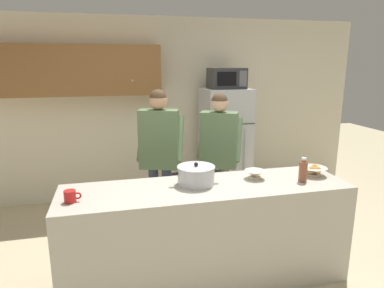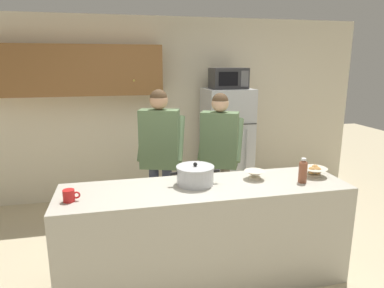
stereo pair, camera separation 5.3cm
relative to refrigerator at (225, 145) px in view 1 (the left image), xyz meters
name	(u,v)px [view 1 (the left image)]	position (x,y,z in m)	size (l,w,h in m)	color
ground_plane	(206,279)	(-0.80, -1.85, -0.81)	(14.00, 14.00, 0.00)	#C6B793
back_wall_unit	(148,102)	(-1.05, 0.40, 0.61)	(6.00, 0.48, 2.60)	beige
kitchen_island	(206,234)	(-0.80, -1.85, -0.35)	(2.53, 0.68, 0.92)	#BCB7A8
refrigerator	(225,145)	(0.00, 0.00, 0.00)	(0.64, 0.68, 1.62)	#B7BABF
microwave	(227,78)	(0.00, -0.02, 0.95)	(0.48, 0.37, 0.28)	#2D2D30
person_near_pot	(159,147)	(-1.08, -0.90, 0.25)	(0.60, 0.53, 1.69)	#33384C
person_by_sink	(219,147)	(-0.40, -0.93, 0.22)	(0.61, 0.57, 1.64)	#726656
cooking_pot	(196,175)	(-0.88, -1.78, 0.19)	(0.45, 0.34, 0.20)	silver
coffee_mug	(70,196)	(-1.92, -1.94, 0.16)	(0.13, 0.09, 0.10)	red
bread_bowl	(314,170)	(0.27, -1.81, 0.16)	(0.25, 0.25, 0.10)	beige
empty_bowl	(255,174)	(-0.31, -1.77, 0.16)	(0.19, 0.19, 0.08)	beige
bottle_near_edge	(303,170)	(0.07, -1.95, 0.22)	(0.08, 0.08, 0.23)	brown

